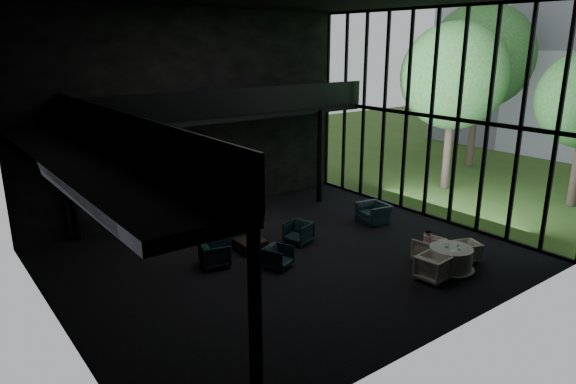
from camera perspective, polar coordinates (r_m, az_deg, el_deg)
floor at (r=16.86m, az=-0.13°, el=-7.18°), size 14.00×12.00×0.02m
wall_back at (r=20.75m, az=-10.30°, el=8.52°), size 14.00×0.04×8.00m
wall_front at (r=11.60m, az=18.07°, el=1.93°), size 14.00×0.04×8.00m
wall_left at (r=12.84m, az=-25.93°, el=2.43°), size 0.04×12.00×8.00m
curtain_wall at (r=20.60m, az=15.64°, el=8.13°), size 0.20×12.00×8.00m
mezzanine_left at (r=13.06m, az=-21.66°, el=3.13°), size 2.00×12.00×0.25m
mezzanine_back at (r=20.36m, az=-6.46°, el=8.54°), size 12.00×2.00×0.25m
railing_left at (r=13.24m, az=-17.78°, el=6.33°), size 0.06×12.00×1.00m
railing_back at (r=19.44m, az=-4.98°, el=9.99°), size 12.00×0.06×1.00m
column_sw at (r=9.22m, az=-3.65°, el=-14.52°), size 0.24×0.24×4.00m
column_nw at (r=19.13m, az=-22.97°, el=0.71°), size 0.24×0.24×4.00m
column_ne at (r=22.10m, az=3.55°, el=3.95°), size 0.24×0.24×4.00m
tree_near at (r=24.92m, az=17.96°, el=12.13°), size 4.80×4.80×7.65m
tree_far at (r=30.14m, az=20.57°, el=13.92°), size 5.60×5.60×8.80m
console at (r=19.35m, az=-7.66°, el=-2.97°), size 2.38×0.54×0.76m
bronze_urn at (r=19.10m, az=-7.85°, el=-0.25°), size 0.71×0.71×1.32m
side_table_left at (r=18.77m, az=-12.02°, el=-4.12°), size 0.51×0.51×0.56m
table_lamp_left at (r=18.36m, az=-11.91°, el=-2.08°), size 0.39×0.39×0.66m
side_table_right at (r=20.09m, az=-3.54°, el=-2.48°), size 0.47×0.47×0.52m
table_lamp_right at (r=19.83m, az=-3.48°, el=-0.56°), size 0.38×0.38×0.64m
sofa at (r=18.06m, az=-6.87°, el=-4.50°), size 1.77×0.63×0.68m
lounge_armchair_west at (r=16.15m, az=-8.13°, el=-6.59°), size 1.07×1.11×0.96m
lounge_armchair_east at (r=17.78m, az=1.17°, el=-4.32°), size 1.03×1.07×0.91m
lounge_armchair_south at (r=15.92m, az=-1.12°, el=-7.15°), size 0.95×0.92×0.76m
window_armchair at (r=20.05m, az=9.54°, el=-1.89°), size 0.95×1.32×1.07m
coffee_table at (r=17.28m, az=-4.23°, el=-5.91°), size 0.92×0.92×0.39m
dining_table at (r=16.51m, az=17.58°, el=-7.28°), size 1.46×1.46×0.75m
dining_chair_north at (r=17.00m, az=15.37°, el=-5.93°), size 0.99×0.95×0.91m
dining_chair_east at (r=17.35m, az=19.28°, el=-6.25°), size 0.81×0.83×0.67m
dining_chair_west at (r=15.68m, az=15.82°, el=-7.86°), size 0.93×0.98×0.92m
child at (r=16.90m, az=15.28°, el=-5.00°), size 0.28×0.28×0.59m
plate_a at (r=16.08m, az=17.83°, el=-6.28°), size 0.28×0.28×0.01m
plate_b at (r=16.66m, az=17.29°, el=-5.43°), size 0.23×0.23×0.01m
saucer at (r=16.43m, az=18.52°, el=-5.86°), size 0.18×0.18×0.01m
coffee_cup at (r=16.49m, az=18.35°, el=-5.63°), size 0.09×0.09×0.06m
cereal_bowl at (r=16.34m, az=17.24°, el=-5.75°), size 0.14×0.14×0.07m
cream_pot at (r=16.23m, az=18.50°, el=-6.03°), size 0.06×0.06×0.07m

